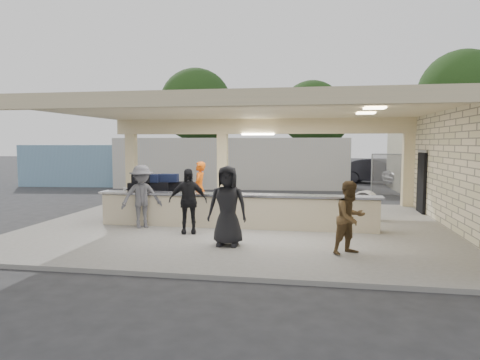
% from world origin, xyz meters
% --- Properties ---
extents(ground, '(120.00, 120.00, 0.00)m').
position_xyz_m(ground, '(0.00, 0.00, 0.00)').
color(ground, '#272729').
rests_on(ground, ground).
extents(pavilion, '(12.01, 10.00, 3.55)m').
position_xyz_m(pavilion, '(0.21, 0.66, 1.35)').
color(pavilion, slate).
rests_on(pavilion, ground).
extents(baggage_counter, '(8.20, 0.58, 0.98)m').
position_xyz_m(baggage_counter, '(0.00, -0.50, 0.59)').
color(baggage_counter, '#C4B492').
rests_on(baggage_counter, pavilion).
extents(luggage_cart, '(2.73, 2.02, 1.44)m').
position_xyz_m(luggage_cart, '(-2.81, 0.51, 0.90)').
color(luggage_cart, silver).
rests_on(luggage_cart, pavilion).
extents(drum_fan, '(0.85, 0.70, 0.93)m').
position_xyz_m(drum_fan, '(3.84, 1.36, 0.60)').
color(drum_fan, silver).
rests_on(drum_fan, pavilion).
extents(baggage_handler, '(0.39, 0.67, 1.81)m').
position_xyz_m(baggage_handler, '(-1.59, 1.42, 1.01)').
color(baggage_handler, '#DC540B').
rests_on(baggage_handler, pavilion).
extents(passenger_a, '(0.83, 0.76, 1.62)m').
position_xyz_m(passenger_a, '(3.02, -2.99, 0.91)').
color(passenger_a, brown).
rests_on(passenger_a, pavilion).
extents(passenger_b, '(1.09, 0.61, 1.76)m').
position_xyz_m(passenger_b, '(-1.12, -1.50, 0.98)').
color(passenger_b, black).
rests_on(passenger_b, pavilion).
extents(passenger_c, '(1.20, 0.99, 1.81)m').
position_xyz_m(passenger_c, '(-2.65, -1.00, 1.00)').
color(passenger_c, '#4D4D52').
rests_on(passenger_c, pavilion).
extents(passenger_d, '(0.93, 0.39, 1.91)m').
position_xyz_m(passenger_d, '(0.21, -2.68, 1.05)').
color(passenger_d, black).
rests_on(passenger_d, pavilion).
extents(car_white_a, '(4.93, 3.20, 1.30)m').
position_xyz_m(car_white_a, '(8.51, 12.79, 0.65)').
color(car_white_a, silver).
rests_on(car_white_a, ground).
extents(car_dark, '(4.92, 3.19, 1.55)m').
position_xyz_m(car_dark, '(6.24, 15.05, 0.77)').
color(car_dark, black).
rests_on(car_dark, ground).
extents(container_white, '(13.10, 3.52, 2.80)m').
position_xyz_m(container_white, '(-2.41, 11.31, 1.40)').
color(container_white, '#BABAB6').
rests_on(container_white, ground).
extents(container_blue, '(9.47, 3.14, 2.42)m').
position_xyz_m(container_blue, '(-10.14, 11.14, 1.21)').
color(container_blue, '#759DBC').
rests_on(container_blue, ground).
extents(tree_left, '(6.60, 6.30, 9.00)m').
position_xyz_m(tree_left, '(-7.68, 24.16, 5.59)').
color(tree_left, '#382619').
rests_on(tree_left, ground).
extents(tree_mid, '(6.00, 5.60, 8.00)m').
position_xyz_m(tree_mid, '(2.32, 26.16, 4.96)').
color(tree_mid, '#382619').
rests_on(tree_mid, ground).
extents(tree_right, '(7.20, 7.00, 10.00)m').
position_xyz_m(tree_right, '(14.32, 25.16, 6.21)').
color(tree_right, '#382619').
rests_on(tree_right, ground).
extents(adjacent_building, '(6.00, 8.00, 3.20)m').
position_xyz_m(adjacent_building, '(9.50, 10.00, 1.60)').
color(adjacent_building, beige).
rests_on(adjacent_building, ground).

